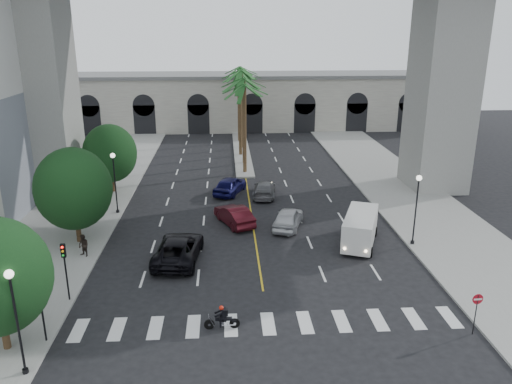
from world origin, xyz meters
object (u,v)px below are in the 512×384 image
car_b (234,215)px  do_not_enter_sign (477,305)px  motorcycle_rider (223,318)px  car_e (230,185)px  lamp_post_left_far (115,178)px  car_d (264,189)px  lamp_post_left_near (16,314)px  car_a (288,218)px  cargo_van (360,228)px  pedestrian_b (84,246)px  traffic_signal_far (65,262)px  car_c (178,249)px  traffic_signal_near (40,299)px  lamp_post_right (416,204)px

car_b → do_not_enter_sign: size_ratio=2.05×
motorcycle_rider → car_e: 22.81m
lamp_post_left_far → car_d: bearing=17.2°
do_not_enter_sign → lamp_post_left_far: bearing=135.8°
car_b → car_e: (-0.22, 8.01, 0.05)m
lamp_post_left_near → car_a: size_ratio=1.13×
lamp_post_left_near → cargo_van: lamp_post_left_near is taller
car_a → pedestrian_b: 15.45m
traffic_signal_far → cargo_van: traffic_signal_far is taller
car_e → motorcycle_rider: bearing=110.8°
car_c → traffic_signal_near: bearing=63.4°
lamp_post_left_near → traffic_signal_near: 2.60m
lamp_post_left_near → pedestrian_b: (-0.55, 12.37, -2.28)m
lamp_post_right → car_d: lamp_post_right is taller
lamp_post_right → car_b: (-12.90, 5.00, -2.43)m
do_not_enter_sign → car_e: bearing=113.8°
lamp_post_left_near → cargo_van: 23.32m
car_b → car_d: 7.61m
car_c → car_d: size_ratio=1.23×
traffic_signal_near → traffic_signal_far: same height
lamp_post_right → car_e: lamp_post_right is taller
traffic_signal_near → car_b: 18.42m
cargo_van → do_not_enter_sign: 11.93m
car_b → do_not_enter_sign: (12.00, -16.13, 0.91)m
lamp_post_right → lamp_post_left_near: bearing=-150.3°
motorcycle_rider → pedestrian_b: bearing=135.4°
car_b → car_e: bearing=-111.7°
cargo_van → car_c: bearing=-151.1°
car_b → car_d: bearing=-136.5°
lamp_post_left_near → motorcycle_rider: 9.89m
car_b → do_not_enter_sign: do_not_enter_sign is taller
car_e → pedestrian_b: pedestrian_b is taller
car_c → car_b: bearing=-115.5°
traffic_signal_near → car_e: size_ratio=0.74×
car_e → cargo_van: size_ratio=0.84×
pedestrian_b → do_not_enter_sign: bearing=7.0°
car_a → pedestrian_b: bearing=35.9°
traffic_signal_near → car_d: size_ratio=0.74×
car_c → car_d: 15.06m
car_b → lamp_post_left_far: bearing=-40.1°
traffic_signal_far → car_d: (12.80, 18.50, -1.79)m
do_not_enter_sign → motorcycle_rider: bearing=171.0°
lamp_post_right → cargo_van: bearing=173.7°
traffic_signal_far → lamp_post_right: bearing=16.0°
traffic_signal_near → car_e: bearing=67.8°
lamp_post_left_near → car_d: size_ratio=1.08×
motorcycle_rider → car_a: (5.17, 13.86, 0.19)m
traffic_signal_near → motorcycle_rider: size_ratio=1.93×
lamp_post_left_far → car_c: 11.36m
lamp_post_left_near → traffic_signal_far: bearing=89.1°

